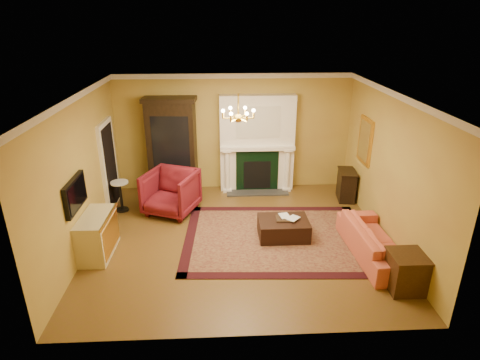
{
  "coord_description": "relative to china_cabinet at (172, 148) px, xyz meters",
  "views": [
    {
      "loc": [
        -0.33,
        -7.25,
        4.32
      ],
      "look_at": [
        0.05,
        0.3,
        1.19
      ],
      "focal_mm": 30.0,
      "sensor_mm": 36.0,
      "label": 1
    }
  ],
  "objects": [
    {
      "name": "tv_panel",
      "position": [
        -1.39,
        -3.09,
        0.17
      ],
      "size": [
        0.09,
        0.95,
        0.58
      ],
      "color": "black",
      "rests_on": "wall_left"
    },
    {
      "name": "wall_back",
      "position": [
        1.56,
        0.27,
        0.32
      ],
      "size": [
        6.0,
        0.02,
        3.0
      ],
      "primitive_type": "cube",
      "color": "gold",
      "rests_on": "floor"
    },
    {
      "name": "book_a",
      "position": [
        2.43,
        -2.39,
        -0.63
      ],
      "size": [
        0.2,
        0.06,
        0.26
      ],
      "primitive_type": "imported",
      "rotation": [
        0.0,
        0.0,
        0.19
      ],
      "color": "gray",
      "rests_on": "ottoman_tray"
    },
    {
      "name": "chandelier",
      "position": [
        1.56,
        -2.49,
        1.42
      ],
      "size": [
        0.63,
        0.55,
        0.53
      ],
      "color": "gold",
      "rests_on": "ceiling"
    },
    {
      "name": "coral_sofa",
      "position": [
        4.14,
        -3.24,
        -0.77
      ],
      "size": [
        0.72,
        2.13,
        0.82
      ],
      "primitive_type": "imported",
      "rotation": [
        0.0,
        0.0,
        1.62
      ],
      "color": "#D85344",
      "rests_on": "floor"
    },
    {
      "name": "wall_front",
      "position": [
        1.56,
        -5.25,
        0.32
      ],
      "size": [
        6.0,
        0.02,
        3.0
      ],
      "primitive_type": "cube",
      "color": "gold",
      "rests_on": "floor"
    },
    {
      "name": "wall_left",
      "position": [
        -1.45,
        -2.49,
        0.32
      ],
      "size": [
        0.02,
        5.5,
        3.0
      ],
      "primitive_type": "cube",
      "color": "gold",
      "rests_on": "floor"
    },
    {
      "name": "crown_molding",
      "position": [
        1.56,
        -1.53,
        1.76
      ],
      "size": [
        6.0,
        5.5,
        0.12
      ],
      "color": "silver",
      "rests_on": "ceiling"
    },
    {
      "name": "pedestal_table",
      "position": [
        -1.14,
        -1.06,
        -0.76
      ],
      "size": [
        0.41,
        0.41,
        0.73
      ],
      "color": "black",
      "rests_on": "floor"
    },
    {
      "name": "wingback_armchair",
      "position": [
        0.05,
        -1.2,
        -0.63
      ],
      "size": [
        1.38,
        1.34,
        1.11
      ],
      "primitive_type": "imported",
      "rotation": [
        0.0,
        0.0,
        -0.38
      ],
      "color": "maroon",
      "rests_on": "floor"
    },
    {
      "name": "ceiling",
      "position": [
        1.56,
        -2.49,
        1.83
      ],
      "size": [
        6.0,
        5.5,
        0.02
      ],
      "primitive_type": "cube",
      "color": "white",
      "rests_on": "wall_back"
    },
    {
      "name": "console_table",
      "position": [
        4.34,
        -0.69,
        -0.82
      ],
      "size": [
        0.46,
        0.7,
        0.73
      ],
      "primitive_type": "cube",
      "rotation": [
        0.0,
        0.0,
        -0.14
      ],
      "color": "black",
      "rests_on": "floor"
    },
    {
      "name": "doorway",
      "position": [
        -1.4,
        -0.79,
        -0.14
      ],
      "size": [
        0.08,
        1.05,
        2.1
      ],
      "color": "white",
      "rests_on": "wall_left"
    },
    {
      "name": "end_table",
      "position": [
        4.28,
        -4.29,
        -0.86
      ],
      "size": [
        0.56,
        0.56,
        0.65
      ],
      "primitive_type": "cube",
      "rotation": [
        0.0,
        0.0,
        -0.0
      ],
      "color": "#38230F",
      "rests_on": "floor"
    },
    {
      "name": "oriental_rug",
      "position": [
        2.35,
        -2.51,
        -1.18
      ],
      "size": [
        3.94,
        3.03,
        0.02
      ],
      "primitive_type": "cube",
      "rotation": [
        0.0,
        0.0,
        -0.05
      ],
      "color": "#420E13",
      "rests_on": "floor"
    },
    {
      "name": "wall_right",
      "position": [
        4.57,
        -2.49,
        0.32
      ],
      "size": [
        0.02,
        5.5,
        3.0
      ],
      "primitive_type": "cube",
      "color": "gold",
      "rests_on": "floor"
    },
    {
      "name": "commode",
      "position": [
        -1.17,
        -2.92,
        -0.78
      ],
      "size": [
        0.54,
        1.1,
        0.82
      ],
      "primitive_type": "cube",
      "rotation": [
        0.0,
        0.0,
        -0.02
      ],
      "color": "beige",
      "rests_on": "floor"
    },
    {
      "name": "ottoman_tray",
      "position": [
        2.54,
        -2.44,
        -0.77
      ],
      "size": [
        0.41,
        0.33,
        0.03
      ],
      "primitive_type": "cube",
      "rotation": [
        0.0,
        0.0,
        -0.05
      ],
      "color": "black",
      "rests_on": "leather_ottoman"
    },
    {
      "name": "china_cabinet",
      "position": [
        0.0,
        0.0,
        0.0
      ],
      "size": [
        1.22,
        0.62,
        2.37
      ],
      "primitive_type": "cube",
      "rotation": [
        0.0,
        0.0,
        -0.07
      ],
      "color": "black",
      "rests_on": "floor"
    },
    {
      "name": "leather_ottoman",
      "position": [
        2.49,
        -2.48,
        -0.98
      ],
      "size": [
        1.03,
        0.75,
        0.38
      ],
      "primitive_type": "cube",
      "rotation": [
        0.0,
        0.0,
        0.01
      ],
      "color": "black",
      "rests_on": "oriental_rug"
    },
    {
      "name": "topiary_left",
      "position": [
        1.38,
        0.04,
        0.3
      ],
      "size": [
        0.17,
        0.17,
        0.46
      ],
      "color": "tan",
      "rests_on": "fireplace"
    },
    {
      "name": "book_b",
      "position": [
        2.61,
        -2.42,
        -0.62
      ],
      "size": [
        0.16,
        0.15,
        0.28
      ],
      "primitive_type": "imported",
      "rotation": [
        0.0,
        0.0,
        -0.74
      ],
      "color": "gray",
      "rests_on": "ottoman_tray"
    },
    {
      "name": "fireplace",
      "position": [
        2.16,
        0.08,
        0.01
      ],
      "size": [
        1.9,
        0.7,
        2.5
      ],
      "color": "white",
      "rests_on": "wall_back"
    },
    {
      "name": "gilt_mirror",
      "position": [
        4.52,
        -1.09,
        0.47
      ],
      "size": [
        0.06,
        0.76,
        1.05
      ],
      "color": "gold",
      "rests_on": "wall_right"
    },
    {
      "name": "floor",
      "position": [
        1.56,
        -2.49,
        -1.19
      ],
      "size": [
        6.0,
        5.5,
        0.02
      ],
      "primitive_type": "cube",
      "color": "brown",
      "rests_on": "ground"
    },
    {
      "name": "topiary_right",
      "position": [
        2.78,
        0.04,
        0.28
      ],
      "size": [
        0.16,
        0.16,
        0.43
      ],
      "color": "tan",
      "rests_on": "fireplace"
    }
  ]
}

